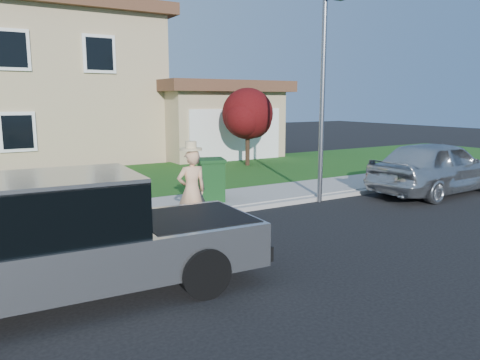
{
  "coord_description": "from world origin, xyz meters",
  "views": [
    {
      "loc": [
        -4.21,
        -6.93,
        2.8
      ],
      "look_at": [
        0.61,
        0.99,
        1.2
      ],
      "focal_mm": 35.0,
      "sensor_mm": 36.0,
      "label": 1
    }
  ],
  "objects_px": {
    "woman": "(192,189)",
    "street_lamp": "(324,88)",
    "pickup_truck": "(75,241)",
    "trash_bin": "(211,179)",
    "sedan": "(437,167)",
    "ornamental_tree": "(248,116)"
  },
  "relations": [
    {
      "from": "street_lamp",
      "to": "trash_bin",
      "type": "bearing_deg",
      "value": 158.0
    },
    {
      "from": "street_lamp",
      "to": "sedan",
      "type": "bearing_deg",
      "value": -12.21
    },
    {
      "from": "trash_bin",
      "to": "street_lamp",
      "type": "height_order",
      "value": "street_lamp"
    },
    {
      "from": "pickup_truck",
      "to": "street_lamp",
      "type": "distance_m",
      "value": 8.11
    },
    {
      "from": "pickup_truck",
      "to": "woman",
      "type": "bearing_deg",
      "value": 41.39
    },
    {
      "from": "woman",
      "to": "ornamental_tree",
      "type": "xyz_separation_m",
      "value": [
        6.11,
        7.4,
        1.21
      ]
    },
    {
      "from": "ornamental_tree",
      "to": "street_lamp",
      "type": "bearing_deg",
      "value": -105.45
    },
    {
      "from": "pickup_truck",
      "to": "trash_bin",
      "type": "height_order",
      "value": "pickup_truck"
    },
    {
      "from": "woman",
      "to": "street_lamp",
      "type": "bearing_deg",
      "value": -163.8
    },
    {
      "from": "woman",
      "to": "ornamental_tree",
      "type": "bearing_deg",
      "value": -122.98
    },
    {
      "from": "pickup_truck",
      "to": "sedan",
      "type": "distance_m",
      "value": 11.11
    },
    {
      "from": "trash_bin",
      "to": "sedan",
      "type": "bearing_deg",
      "value": 0.41
    },
    {
      "from": "sedan",
      "to": "street_lamp",
      "type": "relative_size",
      "value": 0.87
    },
    {
      "from": "sedan",
      "to": "pickup_truck",
      "type": "bearing_deg",
      "value": 97.66
    },
    {
      "from": "trash_bin",
      "to": "street_lamp",
      "type": "xyz_separation_m",
      "value": [
        2.78,
        -1.19,
        2.4
      ]
    },
    {
      "from": "woman",
      "to": "street_lamp",
      "type": "distance_m",
      "value": 4.85
    },
    {
      "from": "ornamental_tree",
      "to": "trash_bin",
      "type": "xyz_separation_m",
      "value": [
        -4.63,
        -5.49,
        -1.42
      ]
    },
    {
      "from": "sedan",
      "to": "trash_bin",
      "type": "relative_size",
      "value": 4.27
    },
    {
      "from": "woman",
      "to": "street_lamp",
      "type": "relative_size",
      "value": 0.35
    },
    {
      "from": "trash_bin",
      "to": "street_lamp",
      "type": "bearing_deg",
      "value": -5.06
    },
    {
      "from": "sedan",
      "to": "street_lamp",
      "type": "height_order",
      "value": "street_lamp"
    },
    {
      "from": "pickup_truck",
      "to": "woman",
      "type": "height_order",
      "value": "woman"
    }
  ]
}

